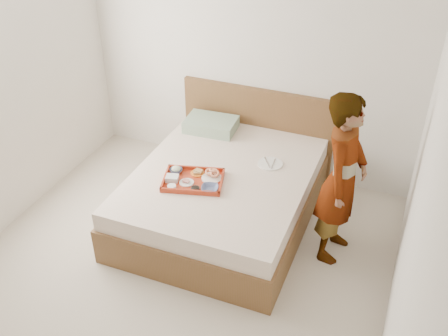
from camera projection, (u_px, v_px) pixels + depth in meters
ground at (166, 284)px, 4.34m from camera, size 3.50×4.00×0.01m
wall_back at (250, 54)px, 5.17m from camera, size 3.50×0.01×2.60m
wall_right at (416, 209)px, 3.08m from camera, size 0.01×4.00×2.60m
bed at (223, 195)px, 4.93m from camera, size 1.65×2.00×0.53m
headboard at (257, 129)px, 5.56m from camera, size 1.65×0.06×0.95m
pillow at (211, 125)px, 5.41m from camera, size 0.54×0.39×0.12m
tray at (193, 180)px, 4.64m from camera, size 0.61×0.51×0.05m
prawn_plate at (212, 178)px, 4.67m from camera, size 0.22×0.22×0.01m
navy_bowl_big at (210, 188)px, 4.51m from camera, size 0.18×0.18×0.04m
sauce_dish at (195, 189)px, 4.51m from camera, size 0.09×0.09×0.03m
meat_plate at (187, 183)px, 4.61m from camera, size 0.16×0.16×0.01m
bread_plate at (197, 173)px, 4.74m from camera, size 0.16×0.16×0.01m
salad_bowl at (176, 171)px, 4.75m from camera, size 0.14×0.14×0.04m
plastic_tub at (172, 178)px, 4.63m from camera, size 0.13×0.12×0.05m
cheese_round at (172, 187)px, 4.54m from camera, size 0.09×0.09×0.03m
dinner_plate at (270, 164)px, 4.89m from camera, size 0.29×0.29×0.01m
person at (342, 179)px, 4.26m from camera, size 0.43×0.60×1.54m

